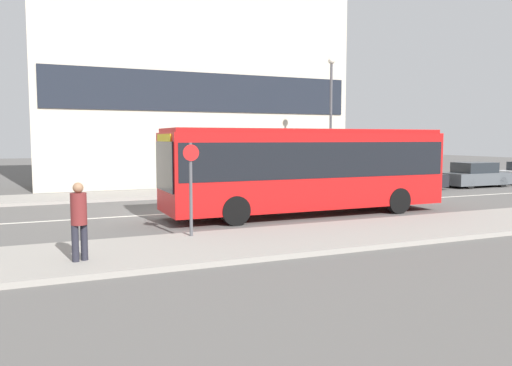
% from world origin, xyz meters
% --- Properties ---
extents(ground_plane, '(120.00, 120.00, 0.00)m').
position_xyz_m(ground_plane, '(0.00, 0.00, 0.00)').
color(ground_plane, '#595654').
extents(sidewalk_near, '(44.00, 3.50, 0.13)m').
position_xyz_m(sidewalk_near, '(0.00, -6.25, 0.07)').
color(sidewalk_near, gray).
rests_on(sidewalk_near, ground_plane).
extents(sidewalk_far, '(44.00, 3.50, 0.13)m').
position_xyz_m(sidewalk_far, '(0.00, 6.25, 0.07)').
color(sidewalk_far, gray).
rests_on(sidewalk_far, ground_plane).
extents(lane_centerline, '(41.80, 0.16, 0.01)m').
position_xyz_m(lane_centerline, '(0.00, 0.00, 0.00)').
color(lane_centerline, silver).
rests_on(lane_centerline, ground_plane).
extents(apartment_block_left_tower, '(18.65, 4.77, 19.69)m').
position_xyz_m(apartment_block_left_tower, '(4.50, 11.84, 9.84)').
color(apartment_block_left_tower, beige).
rests_on(apartment_block_left_tower, ground_plane).
extents(city_bus, '(10.49, 2.64, 3.12)m').
position_xyz_m(city_bus, '(4.50, -2.11, 1.80)').
color(city_bus, red).
rests_on(city_bus, ground_plane).
extents(parked_car_0, '(4.23, 1.74, 1.25)m').
position_xyz_m(parked_car_0, '(13.84, 3.43, 0.60)').
color(parked_car_0, black).
rests_on(parked_car_0, ground_plane).
extents(parked_car_1, '(3.99, 1.73, 1.42)m').
position_xyz_m(parked_car_1, '(18.65, 3.27, 0.66)').
color(parked_car_1, '#4C5156').
rests_on(parked_car_1, ground_plane).
extents(pedestrian_near_stop, '(0.34, 0.34, 1.71)m').
position_xyz_m(pedestrian_near_stop, '(-3.68, -6.79, 1.10)').
color(pedestrian_near_stop, '#23232D').
rests_on(pedestrian_near_stop, sidewalk_near).
extents(bus_stop_sign, '(0.44, 0.12, 2.54)m').
position_xyz_m(bus_stop_sign, '(-0.68, -5.05, 1.62)').
color(bus_stop_sign, '#4C4C51').
rests_on(bus_stop_sign, sidewalk_near).
extents(street_lamp, '(0.36, 0.36, 6.99)m').
position_xyz_m(street_lamp, '(10.13, 5.31, 4.39)').
color(street_lamp, '#4C4C51').
rests_on(street_lamp, sidewalk_far).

